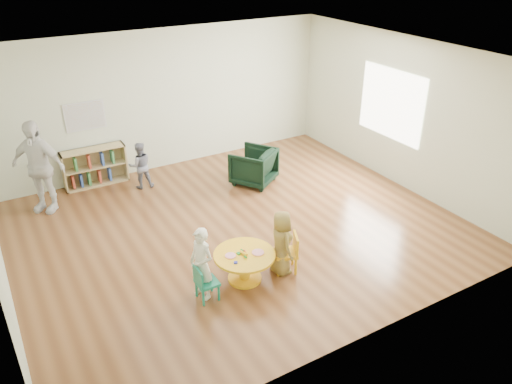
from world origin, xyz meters
TOP-DOWN VIEW (x-y plane):
  - room at (0.01, 0.00)m, footprint 7.10×7.00m
  - activity_table at (-0.59, -1.27)m, footprint 0.86×0.86m
  - kid_chair_left at (-1.26, -1.38)m, footprint 0.28×0.28m
  - kid_chair_right at (0.08, -1.40)m, footprint 0.41×0.41m
  - bookshelf at (-1.61, 2.86)m, footprint 1.20×0.30m
  - alphabet_poster at (-1.60, 2.98)m, footprint 0.74×0.01m
  - armchair at (1.08, 1.34)m, footprint 1.05×1.05m
  - child_left at (-1.25, -1.30)m, footprint 0.36×0.44m
  - child_right at (-0.04, -1.37)m, footprint 0.36×0.51m
  - toddler at (-0.88, 2.26)m, footprint 0.50×0.42m
  - adult_caretaker at (-2.63, 2.28)m, footprint 0.99×0.95m

SIDE VIEW (x-z plane):
  - kid_chair_left at x=-1.26m, z-range 0.02..0.54m
  - activity_table at x=-0.59m, z-range 0.06..0.54m
  - kid_chair_right at x=0.08m, z-range 0.02..0.61m
  - armchair at x=1.08m, z-range 0.00..0.70m
  - bookshelf at x=-1.61m, z-range -0.01..0.74m
  - toddler at x=-0.88m, z-range 0.00..0.92m
  - child_right at x=-0.04m, z-range 0.00..0.98m
  - child_left at x=-1.25m, z-range 0.00..1.04m
  - adult_caretaker at x=-2.63m, z-range 0.00..1.66m
  - alphabet_poster at x=-1.60m, z-range 1.08..1.62m
  - room at x=0.01m, z-range 0.49..3.29m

